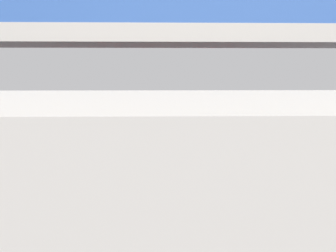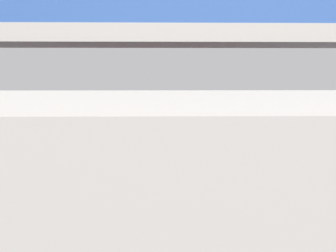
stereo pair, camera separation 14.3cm
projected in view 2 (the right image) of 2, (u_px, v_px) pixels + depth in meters
name	position (u px, v px, depth m)	size (l,w,h in m)	color
ground	(173.00, 153.00, 21.91)	(80.00, 80.00, 0.00)	#424247
city_bus	(153.00, 121.00, 21.44)	(11.54, 2.85, 3.15)	red
parked_van	(291.00, 153.00, 16.23)	(4.80, 2.17, 2.05)	silver
pedestrian	(202.00, 146.00, 19.27)	(0.38, 0.38, 1.79)	#2D2D38
traffic_sign	(52.00, 115.00, 24.36)	(0.08, 0.60, 2.80)	slate
lane_dash_leftmost	(234.00, 145.00, 24.41)	(2.00, 0.20, 0.01)	silver
lane_dash_left	(172.00, 145.00, 24.32)	(2.00, 0.20, 0.01)	silver
lane_dash_centre	(109.00, 145.00, 24.24)	(2.00, 0.20, 0.01)	silver
pedestrian_overpass	(184.00, 52.00, 11.60)	(27.20, 2.60, 7.01)	#B2ADA5
station_building	(195.00, 228.00, 6.13)	(9.00, 5.04, 4.20)	#B2ADA5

